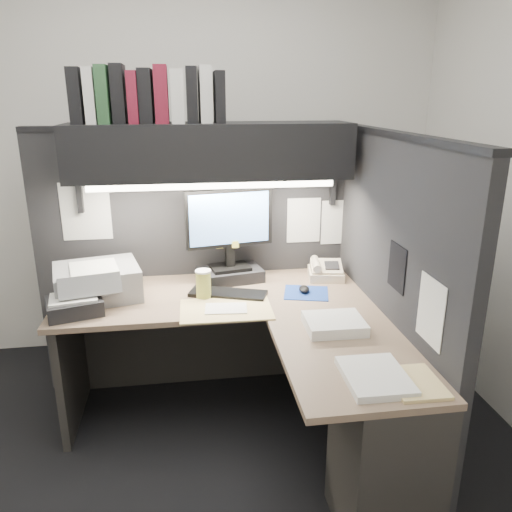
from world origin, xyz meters
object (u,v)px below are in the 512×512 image
Objects in this scene: keyboard at (228,294)px; coffee_cup at (204,285)px; telephone at (326,271)px; desk at (288,389)px; overhead_shelf at (211,151)px; monitor at (230,245)px; printer at (97,282)px; notebook_stack at (74,306)px.

keyboard is 2.79× the size of coffee_cup.
telephone is 1.41× the size of coffee_cup.
overhead_shelf is (-0.30, 0.75, 1.06)m from desk.
monitor is (-0.20, 0.76, 0.51)m from desk.
coffee_cup is (-0.37, 0.50, 0.36)m from desk.
coffee_cup is at bearing -24.16° from printer.
telephone is 0.78m from coffee_cup.
desk is 0.93m from monitor.
monitor is (0.10, 0.00, -0.55)m from overhead_shelf.
printer is at bearing -167.55° from keyboard.
notebook_stack is at bearing -167.42° from monitor.
monitor reaches higher than telephone.
desk is at bearing -68.21° from overhead_shelf.
overhead_shelf reaches higher than monitor.
desk is 7.94× the size of telephone.
keyboard is at bearing -20.46° from printer.
coffee_cup is at bearing 8.87° from notebook_stack.
desk is at bearing -21.04° from notebook_stack.
printer reaches higher than coffee_cup.
coffee_cup is 0.67m from notebook_stack.
printer is 0.23m from notebook_stack.
overhead_shelf is 0.80m from keyboard.
keyboard is (-0.04, -0.23, -0.21)m from monitor.
overhead_shelf is 2.79× the size of monitor.
notebook_stack is (-0.80, -0.12, 0.03)m from keyboard.
printer reaches higher than keyboard.
overhead_shelf is 0.99m from telephone.
coffee_cup is at bearing -154.27° from telephone.
coffee_cup is at bearing -134.53° from monitor.
printer is at bearing 67.76° from notebook_stack.
desk is 0.88m from telephone.
keyboard is 0.65m from telephone.
notebook_stack is (-0.66, -0.10, -0.04)m from coffee_cup.
printer is (-0.65, -0.14, -0.68)m from overhead_shelf.
monitor reaches higher than coffee_cup.
keyboard is at bearing -109.38° from monitor.
overhead_shelf is at bearing 25.77° from notebook_stack.
desk is 1.16m from notebook_stack.
keyboard is 1.99× the size of telephone.
monitor is at bearing 2.07° from overhead_shelf.
notebook_stack is (-1.41, -0.32, -0.00)m from telephone.
monitor is 1.27× the size of printer.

